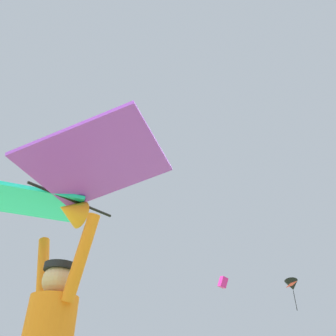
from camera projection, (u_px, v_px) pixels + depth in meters
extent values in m
sphere|color=tan|center=(58.00, 280.00, 2.50)|extent=(0.23, 0.23, 0.23)
cylinder|color=black|center=(60.00, 268.00, 2.55)|extent=(0.29, 0.29, 0.05)
cylinder|color=orange|center=(81.00, 256.00, 2.42)|extent=(0.29, 0.15, 0.62)
cylinder|color=orange|center=(43.00, 272.00, 2.72)|extent=(0.29, 0.15, 0.62)
cylinder|color=black|center=(73.00, 200.00, 2.88)|extent=(0.20, 0.80, 0.02)
cube|color=purple|center=(97.00, 162.00, 2.58)|extent=(1.11, 1.00, 0.23)
cube|color=#19B2AD|center=(33.00, 204.00, 3.13)|extent=(1.25, 1.23, 0.23)
cone|color=orange|center=(71.00, 211.00, 2.82)|extent=(0.28, 0.25, 0.24)
cube|color=#DB2393|center=(223.00, 282.00, 27.92)|extent=(0.96, 0.81, 1.04)
pyramid|color=red|center=(291.00, 284.00, 20.99)|extent=(0.61, 0.61, 0.33)
cone|color=black|center=(292.00, 285.00, 30.34)|extent=(1.70, 1.78, 1.26)
cylinder|color=black|center=(295.00, 300.00, 29.61)|extent=(0.05, 0.05, 1.68)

